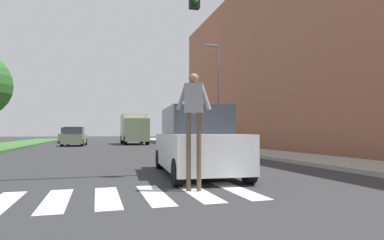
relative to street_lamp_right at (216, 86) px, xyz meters
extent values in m
plane|color=#2D2D30|center=(-7.67, 8.01, -4.59)|extent=(140.00, 140.00, 0.00)
cube|color=silver|center=(-9.92, -15.45, -4.59)|extent=(0.45, 2.20, 0.01)
cube|color=silver|center=(-9.02, -15.45, -4.59)|extent=(0.45, 2.20, 0.01)
cube|color=silver|center=(-8.12, -15.45, -4.59)|extent=(0.45, 2.20, 0.01)
cube|color=silver|center=(-7.22, -15.45, -4.59)|extent=(0.45, 2.20, 0.01)
cube|color=silver|center=(-6.32, -15.45, -4.59)|extent=(0.45, 2.20, 0.01)
cube|color=silver|center=(-5.42, -15.45, -4.59)|extent=(0.45, 2.20, 0.01)
cube|color=#A36047|center=(9.08, 0.01, 2.45)|extent=(11.06, 39.26, 14.10)
cube|color=#9E9991|center=(0.60, 6.01, -4.52)|extent=(3.00, 64.00, 0.15)
sphere|color=#0F3F19|center=(-5.73, -13.43, 0.25)|extent=(0.16, 0.16, 0.16)
cylinder|color=slate|center=(0.10, 0.00, -0.69)|extent=(0.14, 0.14, 7.50)
cube|color=gray|center=(-0.40, 0.00, 2.96)|extent=(0.90, 0.24, 0.16)
cylinder|color=brown|center=(-6.25, -15.34, -3.77)|extent=(0.13, 0.13, 1.65)
cylinder|color=brown|center=(-6.46, -15.26, -3.77)|extent=(0.13, 0.13, 1.65)
cube|color=gray|center=(-6.35, -15.30, -2.63)|extent=(0.44, 0.36, 0.62)
cylinder|color=gray|center=(-6.13, -15.39, -2.60)|extent=(0.28, 0.18, 0.58)
cylinder|color=gray|center=(-6.58, -15.21, -2.60)|extent=(0.28, 0.18, 0.58)
sphere|color=#8C664C|center=(-6.35, -15.30, -2.21)|extent=(0.29, 0.29, 0.22)
cube|color=silver|center=(-5.52, -12.83, -3.89)|extent=(2.25, 4.73, 0.96)
cube|color=#2D333D|center=(-5.50, -12.60, -3.02)|extent=(1.86, 2.65, 0.79)
cylinder|color=black|center=(-4.80, -14.74, -4.27)|extent=(0.27, 0.65, 0.64)
cylinder|color=black|center=(-6.53, -14.61, -4.27)|extent=(0.27, 0.65, 0.64)
cylinder|color=black|center=(-4.51, -11.06, -4.27)|extent=(0.27, 0.65, 0.64)
cylinder|color=black|center=(-6.25, -10.92, -4.27)|extent=(0.27, 0.65, 0.64)
cube|color=gray|center=(-10.22, 9.28, -3.97)|extent=(2.03, 4.45, 0.82)
cube|color=#2D333D|center=(-10.23, 9.07, -3.22)|extent=(1.68, 2.05, 0.67)
cylinder|color=black|center=(-10.93, 11.05, -4.27)|extent=(0.26, 0.65, 0.64)
cylinder|color=black|center=(-9.31, 10.96, -4.27)|extent=(0.26, 0.65, 0.64)
cylinder|color=black|center=(-11.13, 7.60, -4.27)|extent=(0.26, 0.65, 0.64)
cylinder|color=black|center=(-9.51, 7.51, -4.27)|extent=(0.26, 0.65, 0.64)
cube|color=gray|center=(-11.26, 18.24, -3.95)|extent=(2.22, 4.65, 0.85)
cube|color=#2D333D|center=(-11.28, 18.02, -3.18)|extent=(1.76, 2.17, 0.69)
cylinder|color=black|center=(-11.89, 20.11, -4.27)|extent=(0.28, 0.66, 0.64)
cylinder|color=black|center=(-10.27, 19.95, -4.27)|extent=(0.28, 0.66, 0.64)
cylinder|color=black|center=(-12.25, 16.53, -4.27)|extent=(0.28, 0.66, 0.64)
cylinder|color=black|center=(-10.63, 16.37, -4.27)|extent=(0.28, 0.66, 0.64)
cube|color=gray|center=(-4.62, 9.48, -3.14)|extent=(2.30, 2.00, 2.20)
cube|color=beige|center=(-4.62, 12.58, -2.84)|extent=(2.30, 4.20, 2.70)
cylinder|color=black|center=(-3.57, 9.48, -4.14)|extent=(0.30, 0.90, 0.90)
cylinder|color=black|center=(-5.67, 9.48, -4.14)|extent=(0.30, 0.90, 0.90)
cylinder|color=black|center=(-3.57, 13.63, -4.14)|extent=(0.30, 0.90, 0.90)
cylinder|color=black|center=(-5.67, 13.63, -4.14)|extent=(0.30, 0.90, 0.90)
camera|label=1|loc=(-8.33, -21.83, -3.35)|focal=30.19mm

